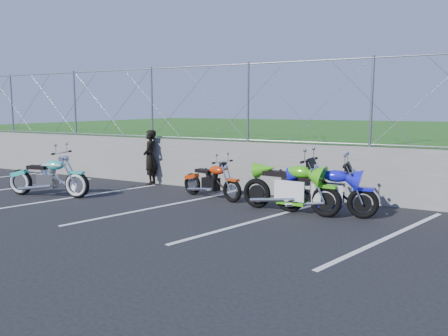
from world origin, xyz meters
The scene contains 10 objects.
ground centered at (0.00, 0.00, 0.00)m, with size 90.00×90.00×0.00m, color black.
retaining_wall centered at (0.00, 3.50, 0.65)m, with size 30.00×0.22×1.30m, color slate.
grass_field centered at (0.00, 13.50, 0.65)m, with size 30.00×20.00×1.30m, color #1F5316.
chain_link_fence centered at (0.00, 3.50, 2.30)m, with size 28.00×0.03×2.00m.
parking_lines centered at (1.20, 1.00, 0.00)m, with size 18.29×4.31×0.01m.
cruiser_turquoise centered at (-3.05, 0.69, 0.45)m, with size 2.20×0.75×1.11m.
naked_orange centered at (0.60, 2.33, 0.40)m, with size 1.83×0.69×0.93m.
sportbike_green centered at (2.74, 1.86, 0.49)m, with size 2.20×0.78×1.14m.
sportbike_blue centered at (3.46, 1.96, 0.46)m, with size 2.07×0.74×1.07m.
person_standing centered at (-1.88, 3.20, 0.77)m, with size 0.56×0.37×1.55m, color black.
Camera 1 is at (5.61, -6.66, 2.18)m, focal length 35.00 mm.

